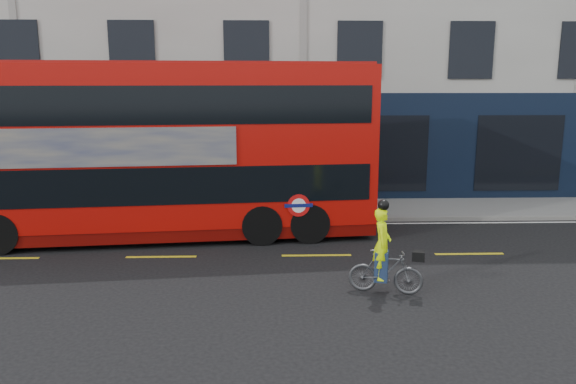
{
  "coord_description": "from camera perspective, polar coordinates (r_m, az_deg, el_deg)",
  "views": [
    {
      "loc": [
        -1.17,
        -12.38,
        4.47
      ],
      "look_at": [
        -0.73,
        1.83,
        1.62
      ],
      "focal_mm": 35.0,
      "sensor_mm": 36.0,
      "label": 1
    }
  ],
  "objects": [
    {
      "name": "building_terrace",
      "position": [
        25.54,
        0.91,
        18.14
      ],
      "size": [
        50.0,
        10.07,
        15.0
      ],
      "color": "#B9B7AE",
      "rests_on": "ground"
    },
    {
      "name": "road_edge_line",
      "position": [
        17.7,
        2.07,
        -3.28
      ],
      "size": [
        58.0,
        0.1,
        0.01
      ],
      "primitive_type": "cube",
      "color": "silver",
      "rests_on": "ground"
    },
    {
      "name": "ground",
      "position": [
        13.22,
        3.44,
        -8.44
      ],
      "size": [
        120.0,
        120.0,
        0.0
      ],
      "primitive_type": "plane",
      "color": "black",
      "rests_on": "ground"
    },
    {
      "name": "kerb",
      "position": [
        17.97,
        2.01,
        -2.85
      ],
      "size": [
        60.0,
        0.12,
        0.13
      ],
      "primitive_type": "cube",
      "color": "slate",
      "rests_on": "ground"
    },
    {
      "name": "pavement",
      "position": [
        19.43,
        1.72,
        -1.78
      ],
      "size": [
        60.0,
        3.0,
        0.12
      ],
      "primitive_type": "cube",
      "color": "slate",
      "rests_on": "ground"
    },
    {
      "name": "cyclist",
      "position": [
        12.12,
        9.79,
        -7.04
      ],
      "size": [
        1.63,
        0.84,
        2.04
      ],
      "rotation": [
        0.0,
        0.0,
        -0.26
      ],
      "color": "#444649",
      "rests_on": "ground"
    },
    {
      "name": "bus",
      "position": [
        16.34,
        -13.11,
        4.25
      ],
      "size": [
        12.46,
        3.95,
        4.95
      ],
      "rotation": [
        0.0,
        0.0,
        0.1
      ],
      "color": "#B10C07",
      "rests_on": "ground"
    },
    {
      "name": "lane_dashes",
      "position": [
        14.63,
        2.91,
        -6.44
      ],
      "size": [
        58.0,
        0.12,
        0.01
      ],
      "primitive_type": null,
      "color": "gold",
      "rests_on": "ground"
    }
  ]
}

